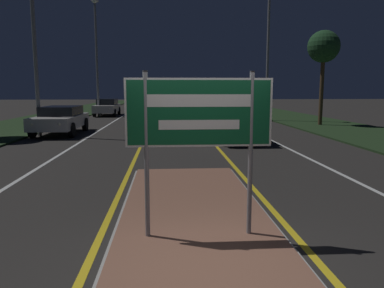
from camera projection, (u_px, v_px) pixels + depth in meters
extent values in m
plane|color=#282623|center=(206.00, 272.00, 4.66)|extent=(160.00, 160.00, 0.00)
cube|color=#999993|center=(199.00, 239.00, 5.64)|extent=(2.65, 9.54, 0.05)
cube|color=brown|center=(199.00, 237.00, 5.63)|extent=(2.53, 9.42, 0.10)
cube|color=#1E3319|center=(24.00, 124.00, 23.76)|extent=(5.00, 100.00, 0.08)
cube|color=#1E3319|center=(316.00, 123.00, 25.04)|extent=(5.00, 100.00, 0.08)
cube|color=gold|center=(153.00, 118.00, 29.23)|extent=(0.12, 70.00, 0.01)
cube|color=gold|center=(192.00, 118.00, 29.44)|extent=(0.12, 70.00, 0.01)
cube|color=silver|center=(118.00, 119.00, 29.05)|extent=(0.12, 70.00, 0.01)
cube|color=silver|center=(226.00, 118.00, 29.62)|extent=(0.12, 70.00, 0.01)
cube|color=silver|center=(79.00, 119.00, 28.85)|extent=(0.10, 70.00, 0.01)
cube|color=silver|center=(263.00, 118.00, 29.82)|extent=(0.10, 70.00, 0.01)
cylinder|color=gray|center=(147.00, 156.00, 5.40)|extent=(0.07, 0.07, 2.42)
cylinder|color=gray|center=(250.00, 154.00, 5.50)|extent=(0.07, 0.07, 2.42)
cube|color=#0F512D|center=(199.00, 113.00, 5.36)|extent=(2.12, 0.04, 0.98)
cube|color=white|center=(199.00, 113.00, 5.34)|extent=(2.12, 0.00, 0.98)
cube|color=#0F512D|center=(199.00, 113.00, 5.34)|extent=(2.05, 0.01, 0.92)
cube|color=white|center=(199.00, 101.00, 5.31)|extent=(1.48, 0.01, 0.18)
cube|color=white|center=(199.00, 125.00, 5.36)|extent=(1.16, 0.01, 0.14)
cylinder|color=gray|center=(33.00, 23.00, 17.46)|extent=(0.18, 0.18, 10.68)
cylinder|color=gray|center=(97.00, 60.00, 30.52)|extent=(0.18, 0.18, 9.20)
cylinder|color=gray|center=(268.00, 60.00, 25.96)|extent=(0.18, 0.18, 8.56)
cube|color=#B7B7BC|center=(237.00, 127.00, 16.42)|extent=(1.76, 4.13, 0.56)
cube|color=black|center=(238.00, 115.00, 16.10)|extent=(1.55, 2.15, 0.47)
sphere|color=red|center=(232.00, 130.00, 14.36)|extent=(0.14, 0.14, 0.14)
sphere|color=red|center=(260.00, 130.00, 14.43)|extent=(0.14, 0.14, 0.14)
cylinder|color=black|center=(214.00, 130.00, 17.67)|extent=(0.22, 0.69, 0.69)
cylinder|color=black|center=(249.00, 130.00, 17.79)|extent=(0.22, 0.69, 0.69)
cylinder|color=black|center=(222.00, 137.00, 15.14)|extent=(0.22, 0.69, 0.69)
cylinder|color=black|center=(263.00, 137.00, 15.26)|extent=(0.22, 0.69, 0.69)
cube|color=#4C514C|center=(215.00, 114.00, 25.29)|extent=(1.84, 4.66, 0.55)
cube|color=black|center=(216.00, 107.00, 24.94)|extent=(1.62, 2.42, 0.46)
sphere|color=red|center=(211.00, 116.00, 22.96)|extent=(0.14, 0.14, 0.14)
sphere|color=red|center=(230.00, 116.00, 23.03)|extent=(0.14, 0.14, 0.14)
cylinder|color=black|center=(201.00, 117.00, 26.69)|extent=(0.22, 0.62, 0.62)
cylinder|color=black|center=(225.00, 117.00, 26.81)|extent=(0.22, 0.62, 0.62)
cylinder|color=black|center=(205.00, 120.00, 23.84)|extent=(0.22, 0.62, 0.62)
cylinder|color=black|center=(232.00, 120.00, 23.96)|extent=(0.22, 0.62, 0.62)
cube|color=#B7B7BC|center=(199.00, 105.00, 37.02)|extent=(1.75, 4.08, 0.61)
cube|color=black|center=(199.00, 100.00, 36.71)|extent=(1.54, 2.12, 0.42)
sphere|color=red|center=(195.00, 106.00, 34.98)|extent=(0.14, 0.14, 0.14)
sphere|color=red|center=(206.00, 106.00, 35.06)|extent=(0.14, 0.14, 0.14)
cylinder|color=black|center=(190.00, 108.00, 38.26)|extent=(0.22, 0.71, 0.71)
cylinder|color=black|center=(206.00, 108.00, 38.37)|extent=(0.22, 0.71, 0.71)
cylinder|color=black|center=(191.00, 109.00, 35.77)|extent=(0.22, 0.71, 0.71)
cylinder|color=black|center=(209.00, 109.00, 35.88)|extent=(0.22, 0.71, 0.71)
cube|color=navy|center=(193.00, 103.00, 45.25)|extent=(1.72, 4.54, 0.63)
cube|color=black|center=(193.00, 98.00, 44.90)|extent=(1.51, 2.36, 0.41)
sphere|color=red|center=(190.00, 103.00, 42.98)|extent=(0.14, 0.14, 0.14)
sphere|color=red|center=(199.00, 103.00, 43.05)|extent=(0.14, 0.14, 0.14)
cylinder|color=black|center=(186.00, 105.00, 46.62)|extent=(0.22, 0.67, 0.67)
cylinder|color=black|center=(199.00, 105.00, 46.73)|extent=(0.22, 0.67, 0.67)
cylinder|color=black|center=(187.00, 106.00, 43.85)|extent=(0.22, 0.67, 0.67)
cylinder|color=black|center=(201.00, 106.00, 43.96)|extent=(0.22, 0.67, 0.67)
cube|color=silver|center=(60.00, 121.00, 18.95)|extent=(1.90, 4.73, 0.59)
cube|color=black|center=(61.00, 111.00, 19.15)|extent=(1.67, 2.46, 0.45)
sphere|color=white|center=(32.00, 124.00, 16.58)|extent=(0.14, 0.14, 0.14)
sphere|color=white|center=(59.00, 124.00, 16.66)|extent=(0.14, 0.14, 0.14)
cylinder|color=black|center=(32.00, 130.00, 17.48)|extent=(0.22, 0.71, 0.71)
cylinder|color=black|center=(72.00, 130.00, 17.60)|extent=(0.22, 0.71, 0.71)
cylinder|color=black|center=(51.00, 125.00, 20.38)|extent=(0.22, 0.71, 0.71)
cylinder|color=black|center=(85.00, 124.00, 20.50)|extent=(0.22, 0.71, 0.71)
cube|color=silver|center=(107.00, 108.00, 32.30)|extent=(1.72, 4.76, 0.61)
cube|color=black|center=(107.00, 102.00, 32.50)|extent=(1.52, 2.47, 0.51)
sphere|color=white|center=(96.00, 109.00, 29.92)|extent=(0.14, 0.14, 0.14)
sphere|color=white|center=(109.00, 109.00, 29.99)|extent=(0.14, 0.14, 0.14)
cylinder|color=black|center=(94.00, 113.00, 30.83)|extent=(0.22, 0.66, 0.66)
cylinder|color=black|center=(114.00, 113.00, 30.94)|extent=(0.22, 0.66, 0.66)
cylinder|color=black|center=(101.00, 111.00, 33.74)|extent=(0.22, 0.66, 0.66)
cylinder|color=black|center=(119.00, 111.00, 33.85)|extent=(0.22, 0.66, 0.66)
cylinder|color=#4C3823|center=(322.00, 90.00, 22.88)|extent=(0.24, 0.24, 4.30)
sphere|color=#1E4223|center=(324.00, 46.00, 22.50)|extent=(1.92, 1.92, 1.92)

